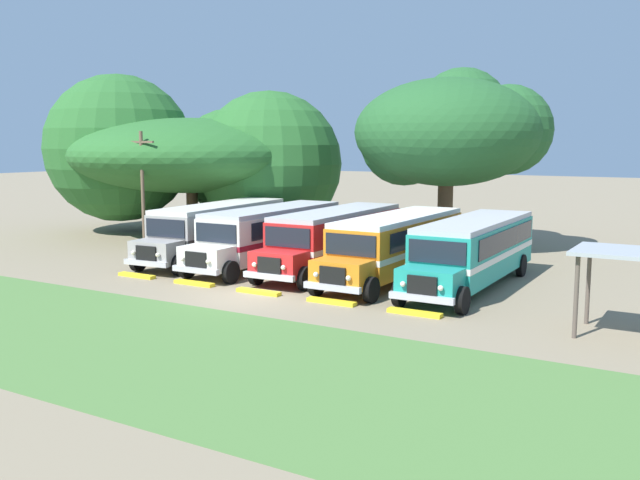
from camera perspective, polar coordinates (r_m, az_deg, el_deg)
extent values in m
plane|color=#84755B|center=(27.50, -5.95, -4.68)|extent=(220.00, 220.00, 0.00)
cube|color=#4C7538|center=(22.60, -16.43, -7.75)|extent=(80.00, 9.15, 0.01)
cube|color=#9E9993|center=(36.99, -8.07, 0.98)|extent=(3.27, 9.38, 2.10)
cube|color=#282828|center=(37.01, -8.06, 0.72)|extent=(3.31, 9.40, 0.24)
cube|color=black|center=(36.49, -6.17, 1.71)|extent=(0.72, 7.97, 0.80)
cube|color=black|center=(37.90, -9.42, 1.88)|extent=(0.72, 7.97, 0.80)
cube|color=beige|center=(36.87, -8.10, 2.77)|extent=(3.19, 9.27, 0.22)
cube|color=#9E9993|center=(32.85, -13.23, -0.95)|extent=(2.31, 1.58, 1.05)
cube|color=black|center=(32.28, -14.06, -1.09)|extent=(1.10, 0.19, 0.70)
cube|color=#B7B7BC|center=(32.32, -14.08, -1.85)|extent=(2.41, 0.40, 0.24)
cube|color=black|center=(33.22, -12.56, 0.95)|extent=(2.20, 0.25, 0.84)
cube|color=#282828|center=(40.88, -4.44, 1.55)|extent=(0.90, 0.14, 1.30)
sphere|color=#EAE5C6|center=(31.80, -13.15, -1.20)|extent=(0.20, 0.20, 0.20)
sphere|color=#EAE5C6|center=(32.70, -15.06, -1.01)|extent=(0.20, 0.20, 0.20)
cylinder|color=black|center=(32.27, -11.43, -2.00)|extent=(0.36, 1.02, 1.00)
cylinder|color=black|center=(33.77, -14.67, -1.67)|extent=(0.36, 1.02, 1.00)
cylinder|color=black|center=(39.01, -4.11, -0.16)|extent=(0.36, 1.02, 1.00)
cylinder|color=black|center=(40.26, -7.07, 0.05)|extent=(0.36, 1.02, 1.00)
cube|color=silver|center=(34.79, -3.79, 0.60)|extent=(2.69, 9.25, 2.10)
cube|color=maroon|center=(34.81, -3.78, 0.33)|extent=(2.72, 9.27, 0.24)
cube|color=black|center=(34.30, -1.75, 1.35)|extent=(0.20, 8.00, 0.80)
cube|color=black|center=(35.68, -5.23, 1.58)|extent=(0.20, 8.00, 0.80)
cube|color=#B2B2B7|center=(34.66, -3.81, 2.50)|extent=(2.61, 9.15, 0.22)
cube|color=silver|center=(30.63, -9.26, -1.48)|extent=(2.23, 1.45, 1.05)
cube|color=black|center=(30.07, -10.14, -1.63)|extent=(1.10, 0.12, 0.70)
cube|color=#B7B7BC|center=(30.11, -10.17, -2.45)|extent=(2.40, 0.25, 0.24)
cube|color=black|center=(31.00, -8.52, 0.56)|extent=(2.20, 0.11, 0.84)
cube|color=maroon|center=(38.71, -0.01, 1.21)|extent=(0.90, 0.08, 1.30)
sphere|color=#EAE5C6|center=(29.59, -9.16, -1.76)|extent=(0.20, 0.20, 0.20)
sphere|color=#EAE5C6|center=(30.48, -11.21, -1.53)|extent=(0.20, 0.20, 0.20)
cylinder|color=black|center=(30.07, -7.33, -2.63)|extent=(0.30, 1.01, 1.00)
cylinder|color=black|center=(31.56, -10.82, -2.21)|extent=(0.30, 1.01, 1.00)
cylinder|color=black|center=(36.85, 0.36, -0.62)|extent=(0.30, 1.01, 1.00)
cylinder|color=black|center=(38.07, -2.79, -0.35)|extent=(0.30, 1.01, 1.00)
cube|color=red|center=(33.37, 1.50, 0.30)|extent=(2.79, 9.27, 2.10)
cube|color=white|center=(33.39, 1.50, 0.02)|extent=(2.82, 9.30, 0.24)
cube|color=black|center=(33.01, 3.70, 1.08)|extent=(0.29, 8.00, 0.80)
cube|color=black|center=(34.17, -0.15, 1.33)|extent=(0.29, 8.00, 0.80)
cube|color=#B2B2B7|center=(33.23, 1.51, 2.29)|extent=(2.71, 9.17, 0.22)
cube|color=red|center=(28.91, -3.38, -1.95)|extent=(2.24, 1.47, 1.05)
cube|color=black|center=(28.29, -4.18, -2.13)|extent=(1.10, 0.13, 0.70)
cube|color=#B7B7BC|center=(28.34, -4.22, -2.99)|extent=(2.41, 0.28, 0.24)
cube|color=black|center=(29.31, -2.69, 0.22)|extent=(2.20, 0.13, 0.84)
cube|color=white|center=(37.51, 4.77, 0.96)|extent=(0.90, 0.09, 1.30)
sphere|color=#EAE5C6|center=(27.88, -3.03, -2.27)|extent=(0.20, 0.20, 0.20)
sphere|color=#EAE5C6|center=(28.64, -5.41, -2.02)|extent=(0.20, 0.20, 0.20)
cylinder|color=black|center=(28.47, -1.22, -3.17)|extent=(0.31, 1.01, 1.00)
cylinder|color=black|center=(29.74, -5.22, -2.72)|extent=(0.31, 1.01, 1.00)
cylinder|color=black|center=(35.69, 5.44, -0.93)|extent=(0.31, 1.01, 1.00)
cylinder|color=black|center=(36.70, 2.01, -0.65)|extent=(0.31, 1.01, 1.00)
cube|color=orange|center=(31.31, 6.51, -0.25)|extent=(2.54, 9.21, 2.10)
cube|color=white|center=(31.33, 6.50, -0.56)|extent=(2.57, 9.23, 0.24)
cube|color=black|center=(31.03, 8.89, 0.56)|extent=(0.07, 8.00, 0.80)
cube|color=black|center=(32.04, 4.67, 0.86)|extent=(0.07, 8.00, 0.80)
cube|color=silver|center=(31.17, 6.54, 1.86)|extent=(2.46, 9.11, 0.22)
cube|color=orange|center=(26.71, 1.82, -2.77)|extent=(2.21, 1.41, 1.05)
cube|color=black|center=(26.07, 1.03, -2.97)|extent=(1.10, 0.10, 0.70)
cube|color=#B7B7BC|center=(26.12, 0.99, -3.91)|extent=(2.40, 0.21, 0.24)
cube|color=black|center=(27.12, 2.51, -0.41)|extent=(2.20, 0.07, 0.84)
cube|color=white|center=(35.55, 9.56, 0.50)|extent=(0.90, 0.06, 1.30)
sphere|color=#EAE5C6|center=(25.69, 2.34, -3.14)|extent=(0.20, 0.20, 0.20)
sphere|color=#EAE5C6|center=(26.37, -0.35, -2.84)|extent=(0.20, 0.20, 0.20)
cylinder|color=black|center=(26.35, 4.21, -4.09)|extent=(0.28, 1.00, 1.00)
cylinder|color=black|center=(27.48, -0.28, -3.57)|extent=(0.28, 1.00, 1.00)
cylinder|color=black|center=(33.77, 10.43, -1.54)|extent=(0.28, 1.00, 1.00)
cylinder|color=black|center=(34.66, 6.71, -1.22)|extent=(0.28, 1.00, 1.00)
cube|color=teal|center=(30.10, 12.63, -0.73)|extent=(2.64, 9.24, 2.10)
cube|color=white|center=(30.13, 12.62, -1.04)|extent=(2.67, 9.26, 0.24)
cube|color=black|center=(29.97, 15.15, 0.12)|extent=(0.16, 8.00, 0.80)
cube|color=black|center=(30.71, 10.57, 0.44)|extent=(0.16, 8.00, 0.80)
cube|color=#B2B2B7|center=(29.95, 12.70, 1.47)|extent=(2.56, 9.14, 0.22)
cube|color=teal|center=(25.25, 8.97, -3.49)|extent=(2.22, 1.43, 1.05)
cube|color=black|center=(24.57, 8.35, -3.73)|extent=(1.10, 0.12, 0.70)
cube|color=#B7B7BC|center=(24.63, 8.29, -4.73)|extent=(2.40, 0.24, 0.24)
cube|color=black|center=(25.69, 9.56, -0.98)|extent=(2.20, 0.09, 0.84)
cube|color=white|center=(34.51, 14.94, 0.11)|extent=(0.90, 0.07, 1.30)
sphere|color=#EAE5C6|center=(24.28, 9.84, -3.91)|extent=(0.20, 0.20, 0.20)
sphere|color=#EAE5C6|center=(24.79, 6.80, -3.60)|extent=(0.20, 0.20, 0.20)
cylinder|color=black|center=(25.06, 11.60, -4.87)|extent=(0.30, 1.00, 1.00)
cylinder|color=black|center=(25.89, 6.54, -4.34)|extent=(0.30, 1.00, 1.00)
cylinder|color=black|center=(32.81, 16.16, -2.00)|extent=(0.30, 1.00, 1.00)
cylinder|color=black|center=(33.45, 12.16, -1.68)|extent=(0.30, 1.00, 1.00)
cube|color=yellow|center=(32.41, -14.78, -2.83)|extent=(2.00, 0.36, 0.15)
cube|color=yellow|center=(30.12, -10.27, -3.50)|extent=(2.00, 0.36, 0.15)
cube|color=yellow|center=(28.05, -5.06, -4.25)|extent=(2.00, 0.36, 0.15)
cube|color=yellow|center=(26.26, 0.94, -5.07)|extent=(2.00, 0.36, 0.15)
cube|color=yellow|center=(24.79, 7.75, -5.93)|extent=(2.00, 0.36, 0.15)
cylinder|color=brown|center=(40.11, 10.20, 2.36)|extent=(0.86, 0.86, 4.33)
ellipsoid|color=#235628|center=(39.93, 10.36, 8.68)|extent=(10.47, 9.89, 6.01)
sphere|color=#235628|center=(40.19, 15.09, 8.71)|extent=(4.97, 4.97, 4.97)
sphere|color=#235628|center=(40.14, 6.94, 8.04)|extent=(5.05, 5.05, 5.05)
sphere|color=#235628|center=(42.21, 11.56, 9.98)|extent=(5.52, 5.52, 5.52)
cylinder|color=brown|center=(46.92, -10.41, 2.56)|extent=(0.75, 0.75, 3.37)
ellipsoid|color=#286028|center=(46.73, -10.52, 6.83)|extent=(15.51, 15.63, 4.84)
sphere|color=#286028|center=(45.35, -4.15, 6.25)|extent=(9.32, 9.32, 9.32)
sphere|color=#286028|center=(49.08, -16.12, 7.22)|extent=(9.85, 9.85, 9.85)
sphere|color=#286028|center=(49.85, -7.41, 6.42)|extent=(7.31, 7.31, 7.31)
cylinder|color=brown|center=(40.01, -14.31, 3.88)|extent=(0.20, 0.20, 6.64)
cube|color=brown|center=(39.92, -14.45, 7.78)|extent=(1.80, 0.12, 0.12)
cylinder|color=brown|center=(22.85, 20.24, -4.39)|extent=(0.14, 0.14, 2.60)
cylinder|color=brown|center=(24.79, 21.11, -3.50)|extent=(0.14, 0.14, 2.60)
cube|color=#9EA3A8|center=(23.38, 24.47, -0.96)|extent=(3.60, 2.60, 0.12)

